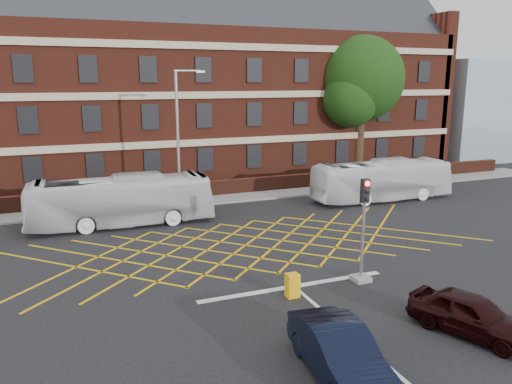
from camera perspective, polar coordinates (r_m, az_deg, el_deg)
name	(u,v)px	position (r m, az deg, el deg)	size (l,w,h in m)	color
ground	(261,258)	(23.33, 0.53, -7.58)	(120.00, 120.00, 0.00)	black
victorian_building	(163,83)	(43.10, -10.58, 12.15)	(51.00, 12.17, 20.40)	#582216
boundary_wall	(190,190)	(35.08, -7.56, 0.18)	(56.00, 0.50, 1.10)	#471D12
far_pavement	(194,200)	(34.25, -7.12, -0.96)	(60.00, 3.00, 0.12)	slate
glass_block	(480,109)	(59.18, 24.19, 8.61)	(14.00, 10.00, 10.00)	#99B2BF
box_junction_hatching	(245,245)	(25.08, -1.22, -6.10)	(11.50, 0.12, 0.02)	#CC990C
stop_line	(294,286)	(20.36, 4.34, -10.71)	(8.00, 0.30, 0.02)	silver
centre_line	(395,373)	(15.47, 15.62, -19.28)	(0.15, 14.00, 0.02)	silver
bus_left	(121,201)	(29.12, -15.15, -0.98)	(2.40, 10.25, 2.85)	silver
bus_right	(382,180)	(35.10, 14.20, 1.30)	(2.33, 9.97, 2.78)	silver
car_navy	(340,353)	(14.59, 9.57, -17.71)	(1.57, 4.50, 1.48)	black
car_maroon	(471,314)	(17.99, 23.37, -12.72)	(1.61, 4.00, 1.36)	black
deciduous_tree	(361,85)	(43.57, 11.88, 11.87)	(7.46, 7.13, 11.75)	black
traffic_light_near	(363,240)	(20.70, 12.09, -5.38)	(0.70, 0.70, 4.27)	slate
street_lamp	(180,165)	(31.01, -8.69, 3.04)	(2.25, 1.00, 8.68)	slate
utility_cabinet	(292,285)	(19.31, 4.19, -10.60)	(0.48, 0.41, 0.92)	#EAA80D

